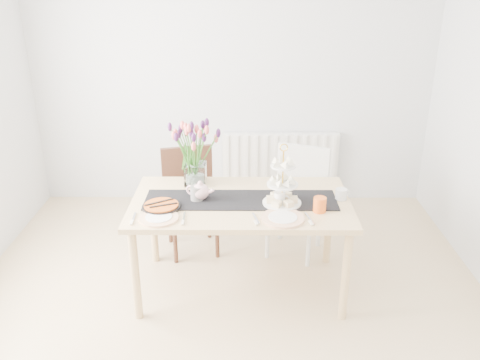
{
  "coord_description": "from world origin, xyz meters",
  "views": [
    {
      "loc": [
        0.11,
        -2.78,
        2.34
      ],
      "look_at": [
        0.09,
        0.53,
        0.93
      ],
      "focal_mm": 38.0,
      "sensor_mm": 36.0,
      "label": 1
    }
  ],
  "objects_px": {
    "radiator": "(280,161)",
    "chair_white": "(298,192)",
    "tulip_vase": "(194,143)",
    "cream_jug": "(341,194)",
    "tart_tin": "(161,206)",
    "plate_right": "(283,218)",
    "dining_table": "(241,210)",
    "cake_stand": "(282,190)",
    "mug_grey": "(197,193)",
    "mug_white": "(280,198)",
    "plate_left": "(159,218)",
    "teapot": "(200,192)",
    "chair_brown": "(190,192)",
    "mug_orange": "(320,205)"
  },
  "relations": [
    {
      "from": "chair_brown",
      "to": "cream_jug",
      "type": "height_order",
      "value": "chair_brown"
    },
    {
      "from": "mug_grey",
      "to": "plate_right",
      "type": "xyz_separation_m",
      "value": [
        0.61,
        -0.29,
        -0.05
      ]
    },
    {
      "from": "cream_jug",
      "to": "tart_tin",
      "type": "relative_size",
      "value": 0.3
    },
    {
      "from": "dining_table",
      "to": "cake_stand",
      "type": "relative_size",
      "value": 3.92
    },
    {
      "from": "tulip_vase",
      "to": "plate_right",
      "type": "xyz_separation_m",
      "value": [
        0.64,
        -0.61,
        -0.32
      ]
    },
    {
      "from": "dining_table",
      "to": "cream_jug",
      "type": "distance_m",
      "value": 0.74
    },
    {
      "from": "mug_white",
      "to": "cream_jug",
      "type": "bearing_deg",
      "value": 20.05
    },
    {
      "from": "teapot",
      "to": "mug_white",
      "type": "distance_m",
      "value": 0.58
    },
    {
      "from": "teapot",
      "to": "tart_tin",
      "type": "xyz_separation_m",
      "value": [
        -0.27,
        -0.15,
        -0.05
      ]
    },
    {
      "from": "dining_table",
      "to": "cake_stand",
      "type": "distance_m",
      "value": 0.36
    },
    {
      "from": "tart_tin",
      "to": "mug_white",
      "type": "distance_m",
      "value": 0.84
    },
    {
      "from": "radiator",
      "to": "mug_grey",
      "type": "bearing_deg",
      "value": -114.22
    },
    {
      "from": "chair_white",
      "to": "tulip_vase",
      "type": "xyz_separation_m",
      "value": [
        -0.85,
        -0.3,
        0.54
      ]
    },
    {
      "from": "cake_stand",
      "to": "teapot",
      "type": "height_order",
      "value": "cake_stand"
    },
    {
      "from": "dining_table",
      "to": "chair_white",
      "type": "relative_size",
      "value": 1.73
    },
    {
      "from": "tulip_vase",
      "to": "teapot",
      "type": "height_order",
      "value": "tulip_vase"
    },
    {
      "from": "chair_white",
      "to": "plate_left",
      "type": "bearing_deg",
      "value": -117.35
    },
    {
      "from": "tart_tin",
      "to": "plate_right",
      "type": "height_order",
      "value": "tart_tin"
    },
    {
      "from": "cake_stand",
      "to": "mug_white",
      "type": "relative_size",
      "value": 4.24
    },
    {
      "from": "plate_left",
      "to": "teapot",
      "type": "bearing_deg",
      "value": 49.53
    },
    {
      "from": "chair_white",
      "to": "tulip_vase",
      "type": "height_order",
      "value": "tulip_vase"
    },
    {
      "from": "cake_stand",
      "to": "teapot",
      "type": "distance_m",
      "value": 0.6
    },
    {
      "from": "mug_grey",
      "to": "chair_white",
      "type": "bearing_deg",
      "value": 26.66
    },
    {
      "from": "tart_tin",
      "to": "plate_left",
      "type": "bearing_deg",
      "value": -87.91
    },
    {
      "from": "teapot",
      "to": "chair_brown",
      "type": "bearing_deg",
      "value": 123.2
    },
    {
      "from": "cream_jug",
      "to": "plate_right",
      "type": "bearing_deg",
      "value": -165.3
    },
    {
      "from": "mug_grey",
      "to": "mug_white",
      "type": "bearing_deg",
      "value": -16.62
    },
    {
      "from": "mug_grey",
      "to": "mug_orange",
      "type": "distance_m",
      "value": 0.89
    },
    {
      "from": "cream_jug",
      "to": "mug_grey",
      "type": "bearing_deg",
      "value": 160.7
    },
    {
      "from": "radiator",
      "to": "chair_white",
      "type": "relative_size",
      "value": 1.3
    },
    {
      "from": "plate_left",
      "to": "plate_right",
      "type": "distance_m",
      "value": 0.84
    },
    {
      "from": "tulip_vase",
      "to": "cream_jug",
      "type": "bearing_deg",
      "value": -14.97
    },
    {
      "from": "tart_tin",
      "to": "mug_white",
      "type": "height_order",
      "value": "mug_white"
    },
    {
      "from": "radiator",
      "to": "plate_left",
      "type": "xyz_separation_m",
      "value": [
        -0.96,
        -1.9,
        0.31
      ]
    },
    {
      "from": "tulip_vase",
      "to": "mug_orange",
      "type": "distance_m",
      "value": 1.07
    },
    {
      "from": "mug_grey",
      "to": "mug_orange",
      "type": "height_order",
      "value": "mug_grey"
    },
    {
      "from": "teapot",
      "to": "tart_tin",
      "type": "distance_m",
      "value": 0.31
    },
    {
      "from": "tart_tin",
      "to": "mug_white",
      "type": "relative_size",
      "value": 2.82
    },
    {
      "from": "chair_white",
      "to": "tulip_vase",
      "type": "bearing_deg",
      "value": -138.72
    },
    {
      "from": "dining_table",
      "to": "chair_white",
      "type": "height_order",
      "value": "chair_white"
    },
    {
      "from": "radiator",
      "to": "mug_grey",
      "type": "relative_size",
      "value": 10.78
    },
    {
      "from": "radiator",
      "to": "mug_orange",
      "type": "relative_size",
      "value": 11.26
    },
    {
      "from": "teapot",
      "to": "mug_grey",
      "type": "distance_m",
      "value": 0.03
    },
    {
      "from": "dining_table",
      "to": "plate_left",
      "type": "relative_size",
      "value": 5.9
    },
    {
      "from": "chair_white",
      "to": "dining_table",
      "type": "bearing_deg",
      "value": -106.95
    },
    {
      "from": "dining_table",
      "to": "radiator",
      "type": "bearing_deg",
      "value": 75.89
    },
    {
      "from": "dining_table",
      "to": "tulip_vase",
      "type": "bearing_deg",
      "value": 138.55
    },
    {
      "from": "chair_white",
      "to": "mug_white",
      "type": "bearing_deg",
      "value": -85.76
    },
    {
      "from": "radiator",
      "to": "tulip_vase",
      "type": "relative_size",
      "value": 1.97
    },
    {
      "from": "plate_right",
      "to": "mug_orange",
      "type": "bearing_deg",
      "value": 23.82
    }
  ]
}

